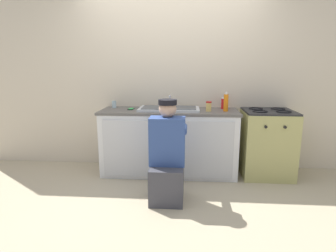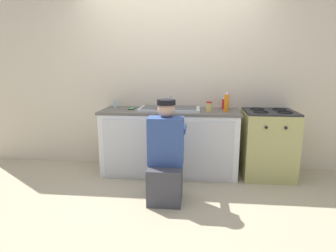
{
  "view_description": "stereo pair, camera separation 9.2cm",
  "coord_description": "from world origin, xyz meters",
  "px_view_note": "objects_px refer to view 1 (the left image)",
  "views": [
    {
      "loc": [
        0.27,
        -3.39,
        1.45
      ],
      "look_at": [
        0.0,
        0.1,
        0.7
      ],
      "focal_mm": 30.0,
      "sensor_mm": 36.0,
      "label": 1
    },
    {
      "loc": [
        0.36,
        -3.38,
        1.45
      ],
      "look_at": [
        0.0,
        0.1,
        0.7
      ],
      "focal_mm": 30.0,
      "sensor_mm": 36.0,
      "label": 2
    }
  ],
  "objects_px": {
    "plumber_person": "(167,159)",
    "soap_bottle_orange": "(226,103)",
    "condiment_jar": "(209,106)",
    "soda_cup_red": "(224,103)",
    "water_glass": "(114,104)",
    "cell_phone": "(131,109)",
    "stove_range": "(267,143)",
    "sink_double_basin": "(169,109)"
  },
  "relations": [
    {
      "from": "soap_bottle_orange",
      "to": "cell_phone",
      "type": "xyz_separation_m",
      "value": [
        -1.26,
        0.06,
        -0.11
      ]
    },
    {
      "from": "sink_double_basin",
      "to": "cell_phone",
      "type": "relative_size",
      "value": 5.71
    },
    {
      "from": "sink_double_basin",
      "to": "cell_phone",
      "type": "bearing_deg",
      "value": 178.04
    },
    {
      "from": "cell_phone",
      "to": "soap_bottle_orange",
      "type": "bearing_deg",
      "value": -2.95
    },
    {
      "from": "cell_phone",
      "to": "soda_cup_red",
      "type": "distance_m",
      "value": 1.27
    },
    {
      "from": "water_glass",
      "to": "condiment_jar",
      "type": "bearing_deg",
      "value": -8.9
    },
    {
      "from": "soda_cup_red",
      "to": "condiment_jar",
      "type": "bearing_deg",
      "value": -134.19
    },
    {
      "from": "cell_phone",
      "to": "plumber_person",
      "type": "bearing_deg",
      "value": -55.9
    },
    {
      "from": "plumber_person",
      "to": "soda_cup_red",
      "type": "xyz_separation_m",
      "value": [
        0.71,
        0.97,
        0.49
      ]
    },
    {
      "from": "stove_range",
      "to": "soap_bottle_orange",
      "type": "relative_size",
      "value": 3.6
    },
    {
      "from": "sink_double_basin",
      "to": "condiment_jar",
      "type": "bearing_deg",
      "value": -7.11
    },
    {
      "from": "soap_bottle_orange",
      "to": "condiment_jar",
      "type": "distance_m",
      "value": 0.23
    },
    {
      "from": "water_glass",
      "to": "cell_phone",
      "type": "height_order",
      "value": "water_glass"
    },
    {
      "from": "water_glass",
      "to": "soda_cup_red",
      "type": "distance_m",
      "value": 1.53
    },
    {
      "from": "condiment_jar",
      "to": "cell_phone",
      "type": "bearing_deg",
      "value": 175.46
    },
    {
      "from": "stove_range",
      "to": "cell_phone",
      "type": "xyz_separation_m",
      "value": [
        -1.83,
        0.02,
        0.44
      ]
    },
    {
      "from": "water_glass",
      "to": "soap_bottle_orange",
      "type": "bearing_deg",
      "value": -6.98
    },
    {
      "from": "condiment_jar",
      "to": "soda_cup_red",
      "type": "xyz_separation_m",
      "value": [
        0.23,
        0.23,
        0.01
      ]
    },
    {
      "from": "soda_cup_red",
      "to": "water_glass",
      "type": "bearing_deg",
      "value": -178.96
    },
    {
      "from": "condiment_jar",
      "to": "soda_cup_red",
      "type": "height_order",
      "value": "soda_cup_red"
    },
    {
      "from": "stove_range",
      "to": "condiment_jar",
      "type": "xyz_separation_m",
      "value": [
        -0.79,
        -0.06,
        0.49
      ]
    },
    {
      "from": "cell_phone",
      "to": "soda_cup_red",
      "type": "xyz_separation_m",
      "value": [
        1.26,
        0.15,
        0.07
      ]
    },
    {
      "from": "plumber_person",
      "to": "soap_bottle_orange",
      "type": "relative_size",
      "value": 4.42
    },
    {
      "from": "soap_bottle_orange",
      "to": "condiment_jar",
      "type": "height_order",
      "value": "soap_bottle_orange"
    },
    {
      "from": "stove_range",
      "to": "plumber_person",
      "type": "distance_m",
      "value": 1.5
    },
    {
      "from": "stove_range",
      "to": "condiment_jar",
      "type": "bearing_deg",
      "value": -175.47
    },
    {
      "from": "plumber_person",
      "to": "soda_cup_red",
      "type": "relative_size",
      "value": 7.26
    },
    {
      "from": "plumber_person",
      "to": "condiment_jar",
      "type": "relative_size",
      "value": 8.63
    },
    {
      "from": "water_glass",
      "to": "soda_cup_red",
      "type": "bearing_deg",
      "value": 1.04
    },
    {
      "from": "stove_range",
      "to": "soda_cup_red",
      "type": "xyz_separation_m",
      "value": [
        -0.56,
        0.17,
        0.51
      ]
    },
    {
      "from": "soap_bottle_orange",
      "to": "water_glass",
      "type": "height_order",
      "value": "soap_bottle_orange"
    },
    {
      "from": "plumber_person",
      "to": "condiment_jar",
      "type": "xyz_separation_m",
      "value": [
        0.48,
        0.74,
        0.48
      ]
    },
    {
      "from": "plumber_person",
      "to": "soap_bottle_orange",
      "type": "height_order",
      "value": "soap_bottle_orange"
    },
    {
      "from": "soap_bottle_orange",
      "to": "water_glass",
      "type": "xyz_separation_m",
      "value": [
        -1.52,
        0.19,
        -0.06
      ]
    },
    {
      "from": "sink_double_basin",
      "to": "condiment_jar",
      "type": "height_order",
      "value": "sink_double_basin"
    },
    {
      "from": "stove_range",
      "to": "water_glass",
      "type": "bearing_deg",
      "value": 176.13
    },
    {
      "from": "soap_bottle_orange",
      "to": "cell_phone",
      "type": "height_order",
      "value": "soap_bottle_orange"
    },
    {
      "from": "cell_phone",
      "to": "water_glass",
      "type": "bearing_deg",
      "value": 155.3
    },
    {
      "from": "soap_bottle_orange",
      "to": "plumber_person",
      "type": "bearing_deg",
      "value": -132.79
    },
    {
      "from": "sink_double_basin",
      "to": "soda_cup_red",
      "type": "relative_size",
      "value": 5.26
    },
    {
      "from": "sink_double_basin",
      "to": "soda_cup_red",
      "type": "height_order",
      "value": "sink_double_basin"
    },
    {
      "from": "sink_double_basin",
      "to": "condiment_jar",
      "type": "xyz_separation_m",
      "value": [
        0.52,
        -0.06,
        0.05
      ]
    }
  ]
}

